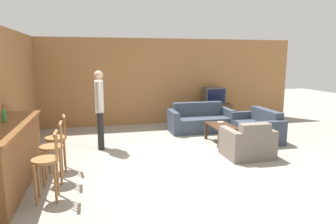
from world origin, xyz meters
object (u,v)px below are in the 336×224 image
object	(u,v)px
armchair_near	(248,144)
book_on_table	(221,122)
tv	(214,96)
bar_chair_mid	(53,151)
bar_chair_far	(57,142)
couch_far	(200,121)
loveseat_right	(257,128)
person_by_window	(100,105)
bar_chair_near	(47,165)
coffee_table	(221,128)
tv_unit	(213,113)
bottle	(4,115)

from	to	relation	value
armchair_near	book_on_table	size ratio (longest dim) A/B	5.06
tv	bar_chair_mid	bearing A→B (deg)	-139.15
bar_chair_mid	book_on_table	size ratio (longest dim) A/B	5.45
bar_chair_far	couch_far	bearing A→B (deg)	32.43
tv	loveseat_right	bearing A→B (deg)	-80.31
armchair_near	tv	xyz separation A→B (m)	(0.58, 3.29, 0.58)
person_by_window	bar_chair_near	bearing A→B (deg)	-108.34
bar_chair_mid	person_by_window	distance (m)	1.95
bar_chair_mid	coffee_table	bearing A→B (deg)	23.11
bar_chair_far	tv_unit	world-z (taller)	bar_chair_far
bar_chair_mid	armchair_near	bearing A→B (deg)	6.44
loveseat_right	coffee_table	xyz separation A→B (m)	(-1.04, -0.11, 0.08)
bar_chair_far	bar_chair_near	bearing A→B (deg)	-89.99
loveseat_right	bottle	xyz separation A→B (m)	(-5.35, -1.48, 0.85)
tv_unit	bar_chair_far	bearing A→B (deg)	-143.71
tv_unit	tv	distance (m)	0.56
tv_unit	person_by_window	xyz separation A→B (m)	(-3.50, -1.98, 0.69)
bar_chair_far	person_by_window	distance (m)	1.48
bottle	tv_unit	bearing A→B (deg)	35.35
bottle	tv	bearing A→B (deg)	35.32
tv_unit	bottle	size ratio (longest dim) A/B	3.92
bar_chair_far	book_on_table	world-z (taller)	bar_chair_far
tv_unit	person_by_window	world-z (taller)	person_by_window
coffee_table	bar_chair_mid	bearing A→B (deg)	-156.89
bottle	book_on_table	distance (m)	4.72
bar_chair_near	armchair_near	size ratio (longest dim) A/B	1.08
armchair_near	tv_unit	distance (m)	3.34
tv_unit	loveseat_right	bearing A→B (deg)	-80.32
bar_chair_near	coffee_table	xyz separation A→B (m)	(3.60, 2.18, -0.17)
person_by_window	bar_chair_mid	bearing A→B (deg)	-114.48
bar_chair_far	couch_far	xyz separation A→B (m)	(3.52, 2.24, -0.25)
tv	tv_unit	bearing A→B (deg)	90.00
coffee_table	person_by_window	bearing A→B (deg)	176.15
bar_chair_mid	loveseat_right	size ratio (longest dim) A/B	0.68
bar_chair_near	tv_unit	bearing A→B (deg)	45.45
armchair_near	coffee_table	bearing A→B (deg)	95.39
loveseat_right	coffee_table	distance (m)	1.05
bar_chair_mid	bottle	size ratio (longest dim) A/B	3.77
bar_chair_far	loveseat_right	distance (m)	4.77
couch_far	tv_unit	world-z (taller)	couch_far
bar_chair_mid	bar_chair_far	bearing A→B (deg)	90.01
bar_chair_far	bottle	distance (m)	1.01
bar_chair_mid	armchair_near	size ratio (longest dim) A/B	1.08
book_on_table	bottle	bearing A→B (deg)	-160.02
book_on_table	person_by_window	bearing A→B (deg)	-179.29
bar_chair_far	tv_unit	size ratio (longest dim) A/B	0.96
bar_chair_near	tv_unit	world-z (taller)	bar_chair_near
couch_far	coffee_table	bearing A→B (deg)	-86.44
bottle	bar_chair_near	bearing A→B (deg)	-48.71
bar_chair_mid	tv	bearing A→B (deg)	40.85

